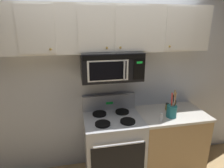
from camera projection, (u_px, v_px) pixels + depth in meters
back_wall at (108, 78)px, 2.71m from camera, size 5.20×0.10×2.70m
stove_range at (113, 146)px, 2.63m from camera, size 0.76×0.69×1.12m
over_range_microwave at (111, 66)px, 2.41m from camera, size 0.76×0.43×0.35m
upper_cabinets at (111, 29)px, 2.30m from camera, size 2.50×0.36×0.55m
counter_segment at (169, 140)px, 2.80m from camera, size 0.93×0.65×0.90m
utensil_crock_teal at (172, 110)px, 2.51m from camera, size 0.13×0.13×0.37m
salt_shaker at (161, 117)px, 2.41m from camera, size 0.04×0.04×0.11m
pepper_mill at (174, 106)px, 2.65m from camera, size 0.04×0.04×0.17m
spice_jar at (167, 107)px, 2.73m from camera, size 0.05×0.05×0.10m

